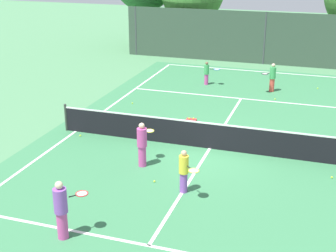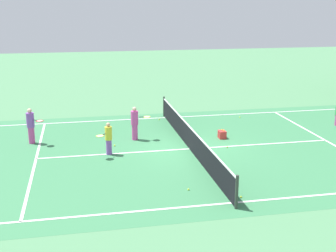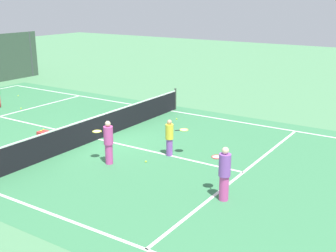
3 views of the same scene
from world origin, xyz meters
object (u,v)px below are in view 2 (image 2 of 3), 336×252
player_1 (31,125)px  tennis_ball_5 (240,117)px  ball_crate (222,134)px  player_3 (108,138)px  tennis_ball_0 (189,189)px  tennis_ball_8 (159,119)px  tennis_ball_7 (115,145)px  tennis_ball_3 (241,197)px  player_2 (135,123)px  tennis_ball_6 (227,147)px

player_1 → tennis_ball_5: player_1 is taller
ball_crate → player_3: bearing=-76.5°
player_3 → ball_crate: (-1.28, 5.33, -0.53)m
tennis_ball_0 → tennis_ball_8: bearing=175.8°
tennis_ball_5 → tennis_ball_7: same height
player_1 → tennis_ball_7: 3.85m
ball_crate → tennis_ball_5: 4.07m
player_3 → tennis_ball_0: size_ratio=20.69×
tennis_ball_0 → tennis_ball_8: 9.37m
tennis_ball_3 → tennis_ball_7: (-6.21, -3.57, 0.00)m
player_1 → ball_crate: player_1 is taller
tennis_ball_3 → tennis_ball_0: bearing=-121.0°
player_3 → tennis_ball_0: bearing=29.2°
player_2 → ball_crate: (0.57, 3.99, -0.62)m
tennis_ball_6 → tennis_ball_8: same height
player_2 → player_3: 2.29m
player_2 → tennis_ball_7: bearing=-52.2°
player_2 → tennis_ball_7: 1.50m
tennis_ball_3 → tennis_ball_6: (-5.03, 1.21, 0.00)m
tennis_ball_0 → ball_crate: bearing=151.8°
player_3 → tennis_ball_5: 8.87m
tennis_ball_6 → player_3: bearing=-91.3°
player_2 → tennis_ball_3: size_ratio=23.46×
ball_crate → player_2: bearing=-98.1°
ball_crate → tennis_ball_8: size_ratio=6.45×
tennis_ball_8 → tennis_ball_5: bearing=85.1°
tennis_ball_5 → player_2: bearing=-64.7°
tennis_ball_5 → tennis_ball_8: (-0.38, -4.41, 0.00)m
ball_crate → tennis_ball_3: ball_crate is taller
ball_crate → tennis_ball_0: bearing=-28.2°
tennis_ball_5 → tennis_ball_6: same height
ball_crate → tennis_ball_8: (-3.84, -2.28, -0.15)m
tennis_ball_3 → tennis_ball_6: same height
player_2 → player_1: bearing=-94.6°
tennis_ball_0 → tennis_ball_3: size_ratio=1.00×
player_3 → tennis_ball_3: (5.15, 3.90, -0.68)m
tennis_ball_0 → tennis_ball_8: same height
tennis_ball_3 → tennis_ball_6: 5.18m
player_1 → player_2: player_1 is taller
player_1 → tennis_ball_0: player_1 is taller
tennis_ball_0 → tennis_ball_5: size_ratio=1.00×
tennis_ball_0 → tennis_ball_8: size_ratio=1.00×
player_2 → tennis_ball_6: (1.97, 3.77, -0.77)m
player_3 → tennis_ball_7: player_3 is taller
tennis_ball_0 → tennis_ball_3: same height
player_3 → tennis_ball_8: size_ratio=20.69×
tennis_ball_8 → ball_crate: bearing=30.7°
player_2 → tennis_ball_6: size_ratio=23.46×
player_1 → tennis_ball_0: size_ratio=24.31×
player_2 → tennis_ball_5: bearing=115.3°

